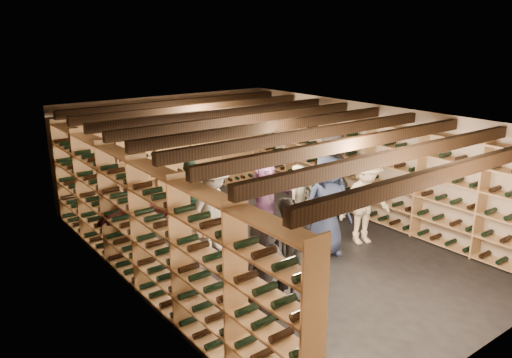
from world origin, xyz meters
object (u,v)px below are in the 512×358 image
object	(u,v)px
person_1	(290,253)
person_3	(365,201)
person_5	(138,219)
person_11	(265,197)
person_0	(264,269)
crate_stack_left	(207,212)
person_4	(328,201)
person_10	(190,199)
person_6	(327,206)
crate_loose	(209,210)
crate_stack_right	(199,223)
person_7	(300,205)
person_12	(331,174)
person_9	(214,208)

from	to	relation	value
person_1	person_3	world-z (taller)	person_3
person_1	person_5	xyz separation A→B (m)	(-1.10, 2.74, -0.08)
person_1	person_11	xyz separation A→B (m)	(1.30, 2.25, -0.04)
person_0	crate_stack_left	bearing A→B (deg)	61.74
person_4	person_5	size ratio (longest dim) A/B	1.06
person_4	person_10	world-z (taller)	person_4
person_11	person_6	bearing A→B (deg)	-71.32
crate_loose	person_4	xyz separation A→B (m)	(1.06, -2.56, 0.70)
crate_stack_right	person_4	size ratio (longest dim) A/B	0.37
person_3	person_11	world-z (taller)	person_3
person_0	person_11	xyz separation A→B (m)	(1.85, 2.33, 0.03)
person_6	crate_loose	bearing A→B (deg)	122.52
person_7	person_12	world-z (taller)	person_12
crate_stack_right	person_12	xyz separation A→B (m)	(2.77, -0.81, 0.69)
person_4	person_7	xyz separation A→B (m)	(-0.50, 0.22, -0.03)
person_1	crate_stack_left	bearing A→B (deg)	63.11
crate_stack_left	person_1	xyz separation A→B (m)	(-0.46, -3.02, 0.39)
crate_loose	person_12	distance (m)	2.76
person_4	person_9	bearing A→B (deg)	175.42
person_1	person_5	distance (m)	2.95
person_10	person_5	bearing A→B (deg)	168.38
person_5	person_9	world-z (taller)	person_9
person_3	person_12	distance (m)	1.45
crate_stack_right	person_5	world-z (taller)	person_5
person_5	person_12	bearing A→B (deg)	6.04
crate_stack_left	person_7	bearing A→B (deg)	-51.26
person_6	person_11	bearing A→B (deg)	126.58
person_0	person_3	bearing A→B (deg)	6.45
crate_stack_left	person_9	distance (m)	0.96
crate_stack_left	person_3	bearing A→B (deg)	-46.13
crate_loose	person_7	xyz separation A→B (m)	(0.56, -2.34, 0.66)
person_4	person_6	world-z (taller)	person_6
crate_loose	person_4	distance (m)	2.86
person_7	person_10	bearing A→B (deg)	129.46
person_3	person_4	distance (m)	0.68
person_1	person_3	bearing A→B (deg)	0.23
person_10	crate_loose	bearing A→B (deg)	18.57
crate_stack_right	person_1	world-z (taller)	person_1
crate_stack_left	person_11	world-z (taller)	person_11
person_10	person_11	size ratio (longest dim) A/B	1.00
person_1	person_10	xyz separation A→B (m)	(0.10, 3.02, -0.04)
crate_loose	person_12	xyz separation A→B (m)	(1.99, -1.72, 0.86)
crate_stack_right	person_1	size ratio (longest dim) A/B	0.35
person_11	person_10	bearing A→B (deg)	150.29
person_9	person_12	distance (m)	2.92
person_4	person_5	distance (m)	3.50
crate_loose	person_5	bearing A→B (deg)	-151.10
crate_stack_right	person_12	distance (m)	2.97
person_12	person_4	bearing A→B (deg)	-149.28
person_6	person_7	distance (m)	0.67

